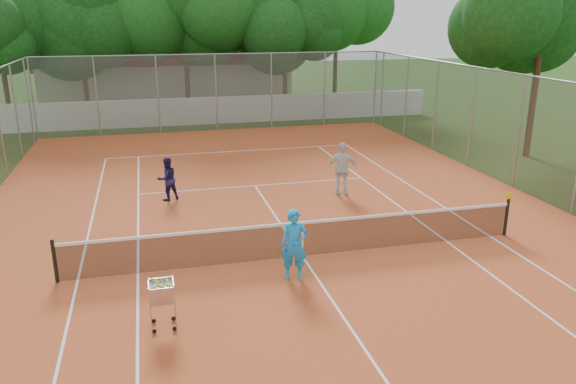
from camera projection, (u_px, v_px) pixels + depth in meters
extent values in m
plane|color=#1B390F|center=(302.00, 257.00, 14.48)|extent=(120.00, 120.00, 0.00)
cube|color=#B94F24|center=(302.00, 257.00, 14.48)|extent=(18.00, 34.00, 0.02)
cube|color=white|center=(302.00, 256.00, 14.48)|extent=(10.98, 23.78, 0.01)
cube|color=black|center=(302.00, 239.00, 14.33)|extent=(11.88, 0.10, 0.98)
cube|color=slate|center=(303.00, 183.00, 13.88)|extent=(18.00, 34.00, 4.00)
cube|color=white|center=(212.00, 110.00, 31.80)|extent=(26.00, 0.30, 1.50)
cube|color=beige|center=(167.00, 69.00, 40.13)|extent=(16.40, 9.00, 4.40)
cube|color=#0D3711|center=(203.00, 31.00, 33.28)|extent=(29.00, 19.00, 10.00)
imported|color=#1A8FE3|center=(294.00, 245.00, 13.01)|extent=(0.71, 0.55, 1.72)
imported|color=#1A194C|center=(167.00, 179.00, 18.66)|extent=(0.87, 0.78, 1.46)
imported|color=silver|center=(342.00, 169.00, 19.15)|extent=(1.16, 0.79, 1.83)
cube|color=silver|center=(162.00, 303.00, 11.04)|extent=(0.53, 0.53, 1.07)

